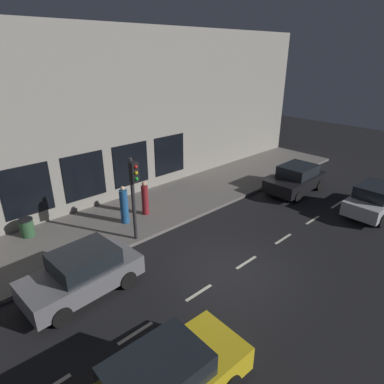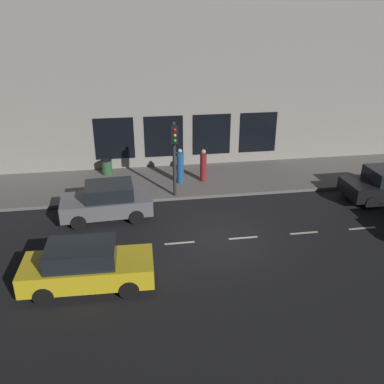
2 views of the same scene
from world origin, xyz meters
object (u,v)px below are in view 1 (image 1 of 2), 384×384
Objects in this scene: traffic_light at (134,188)px; parked_car_3 at (83,273)px; parked_car_0 at (162,383)px; parked_car_2 at (296,179)px; parked_car_1 at (375,199)px; trash_bin at (27,227)px; pedestrian_1 at (124,206)px; pedestrian_0 at (145,199)px.

traffic_light is 0.91× the size of parked_car_3.
parked_car_2 is at bearing 111.30° from parked_car_0.
parked_car_1 is at bearing 94.25° from parked_car_0.
parked_car_1 and parked_car_3 have the same top height.
parked_car_0 is at bearing 108.60° from parked_car_2.
parked_car_0 and parked_car_1 have the same top height.
trash_bin is at bearing 179.84° from parked_car_0.
traffic_light is at bearing -136.69° from trash_bin.
traffic_light reaches higher than pedestrian_1.
pedestrian_1 is at bearing 154.75° from parked_car_0.
pedestrian_1 is 4.27m from trash_bin.
parked_car_2 is (4.88, -13.76, 0.00)m from parked_car_0.
parked_car_0 is 1.08× the size of parked_car_3.
parked_car_0 is 9.83m from pedestrian_0.
pedestrian_0 is 5.38m from trash_bin.
parked_car_0 is 1.07× the size of parked_car_2.
pedestrian_0 is (1.77, -1.70, -1.62)m from traffic_light.
pedestrian_0 is (7.61, 8.70, 0.17)m from parked_car_1.
parked_car_1 is at bearing -119.31° from traffic_light.
parked_car_1 is 2.30× the size of pedestrian_0.
parked_car_0 is at bearing -14.72° from pedestrian_1.
parked_car_2 and parked_car_3 have the same top height.
parked_car_2 is 1.01× the size of parked_car_3.
traffic_light is 1.98× the size of pedestrian_1.
traffic_light is at bearing 80.18° from parked_car_2.
parked_car_1 is at bearing -111.10° from parked_car_3.
pedestrian_1 is (3.15, -3.63, 0.21)m from parked_car_3.
pedestrian_0 is 1.24m from pedestrian_1.
traffic_light is at bearing -118.99° from parked_car_1.
parked_car_1 and parked_car_2 have the same top height.
parked_car_1 is (0.61, -14.10, -0.00)m from parked_car_0.
pedestrian_1 is at bearing -161.48° from pedestrian_0.
parked_car_2 is 10.14m from pedestrian_1.
parked_car_1 is 0.98× the size of parked_car_2.
traffic_light is 2.11× the size of pedestrian_0.
traffic_light reaches higher than trash_bin.
pedestrian_0 is at bearing 67.28° from parked_car_2.
pedestrian_0 reaches higher than parked_car_1.
parked_car_0 is 2.49× the size of pedestrian_0.
trash_bin is at bearing 43.31° from traffic_light.
parked_car_0 is 1.09× the size of parked_car_1.
pedestrian_1 is at bearing -115.86° from trash_bin.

